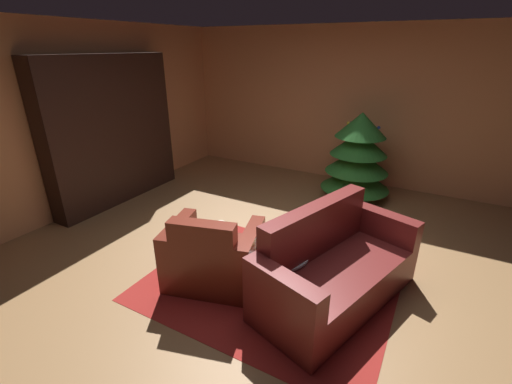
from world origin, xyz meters
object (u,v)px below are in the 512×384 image
armchair_red (213,257)px  book_stack_on_table (275,246)px  decorated_tree (358,156)px  coffee_table (277,256)px  bottle_on_table (280,250)px  couch_red (334,270)px  bookshelf_unit (119,129)px

armchair_red → book_stack_on_table: bearing=23.4°
decorated_tree → coffee_table: bearing=-92.0°
armchair_red → decorated_tree: (0.71, 2.88, 0.39)m
coffee_table → armchair_red: bearing=-160.9°
book_stack_on_table → bottle_on_table: size_ratio=0.74×
couch_red → decorated_tree: (-0.43, 2.52, 0.38)m
armchair_red → bottle_on_table: bearing=5.4°
couch_red → coffee_table: 0.55m
book_stack_on_table → coffee_table: bearing=-37.3°
bookshelf_unit → couch_red: 3.83m
couch_red → coffee_table: couch_red is taller
bookshelf_unit → book_stack_on_table: 3.29m
coffee_table → decorated_tree: decorated_tree is taller
coffee_table → bottle_on_table: 0.24m
coffee_table → book_stack_on_table: bearing=142.7°
book_stack_on_table → bottle_on_table: bearing=-53.8°
book_stack_on_table → decorated_tree: 2.65m
bottle_on_table → decorated_tree: size_ratio=0.23×
decorated_tree → couch_red: bearing=-80.4°
book_stack_on_table → decorated_tree: size_ratio=0.17×
bookshelf_unit → coffee_table: bookshelf_unit is taller
coffee_table → book_stack_on_table: 0.10m
bookshelf_unit → couch_red: (3.66, -0.81, -0.79)m
couch_red → book_stack_on_table: couch_red is taller
bookshelf_unit → decorated_tree: bearing=27.9°
couch_red → coffee_table: bearing=-164.0°
armchair_red → coffee_table: armchair_red is taller
bookshelf_unit → decorated_tree: size_ratio=1.59×
armchair_red → coffee_table: bearing=19.1°
couch_red → book_stack_on_table: (-0.56, -0.12, 0.16)m
book_stack_on_table → couch_red: bearing=11.5°
bookshelf_unit → book_stack_on_table: bearing=-16.6°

